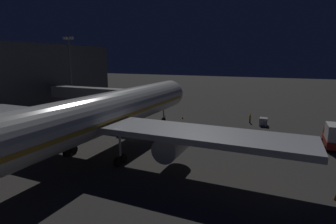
{
  "coord_description": "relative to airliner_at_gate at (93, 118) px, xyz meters",
  "views": [
    {
      "loc": [
        -22.89,
        39.67,
        13.49
      ],
      "look_at": [
        -3.0,
        -5.38,
        3.5
      ],
      "focal_mm": 28.55,
      "sensor_mm": 36.0,
      "label": 1
    }
  ],
  "objects": [
    {
      "name": "ground_crew_by_belt_loader",
      "position": [
        -16.55,
        -30.1,
        -4.71
      ],
      "size": [
        0.4,
        0.4,
        1.9
      ],
      "color": "black",
      "rests_on": "ground_plane"
    },
    {
      "name": "baggage_tug_spare",
      "position": [
        -30.73,
        -25.97,
        -4.97
      ],
      "size": [
        1.86,
        2.49,
        1.95
      ],
      "color": "#287038",
      "rests_on": "ground_plane"
    },
    {
      "name": "baggage_container_mid_row",
      "position": [
        -19.34,
        -28.77,
        -4.98
      ],
      "size": [
        1.51,
        1.69,
        1.55
      ],
      "primitive_type": "cube",
      "color": "#B7BABF",
      "rests_on": "ground_plane"
    },
    {
      "name": "ops_van",
      "position": [
        -30.04,
        -18.49,
        -3.87
      ],
      "size": [
        2.36,
        5.86,
        3.76
      ],
      "color": "maroon",
      "rests_on": "ground_plane"
    },
    {
      "name": "traffic_cone_nose_port",
      "position": [
        -2.2,
        -27.67,
        -5.48
      ],
      "size": [
        0.36,
        0.36,
        0.55
      ],
      "primitive_type": "cone",
      "color": "orange",
      "rests_on": "ground_plane"
    },
    {
      "name": "airliner_at_gate",
      "position": [
        0.0,
        0.0,
        0.0
      ],
      "size": [
        53.37,
        57.85,
        19.56
      ],
      "color": "silver",
      "rests_on": "ground_plane"
    },
    {
      "name": "apron_floodlight_mast",
      "position": [
        25.5,
        -23.23,
        4.92
      ],
      "size": [
        2.9,
        0.5,
        18.45
      ],
      "color": "#59595E",
      "rests_on": "ground_plane"
    },
    {
      "name": "jet_bridge",
      "position": [
        12.63,
        -18.65,
        0.14
      ],
      "size": [
        23.73,
        3.4,
        7.43
      ],
      "color": "#9E9E99",
      "rests_on": "ground_plane"
    },
    {
      "name": "traffic_cone_nose_starboard",
      "position": [
        2.2,
        -27.67,
        -5.48
      ],
      "size": [
        0.36,
        0.36,
        0.55
      ],
      "primitive_type": "cone",
      "color": "orange",
      "rests_on": "ground_plane"
    },
    {
      "name": "ground_plane",
      "position": [
        0.0,
        -12.29,
        -5.76
      ],
      "size": [
        320.0,
        320.0,
        0.0
      ],
      "primitive_type": "plane",
      "color": "#383533"
    },
    {
      "name": "traffic_cone_wingtip_svc_side",
      "position": [
        -28.18,
        -0.81,
        -5.48
      ],
      "size": [
        0.36,
        0.36,
        0.55
      ],
      "primitive_type": "cone",
      "color": "orange",
      "rests_on": "ground_plane"
    }
  ]
}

